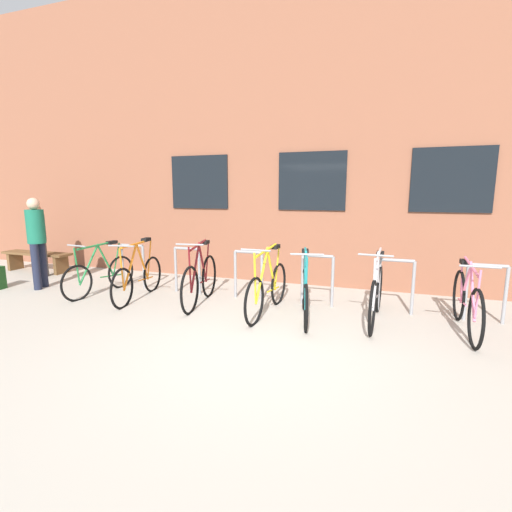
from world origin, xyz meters
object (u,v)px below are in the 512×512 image
bicycle_maroon (200,280)px  bicycle_teal (305,294)px  person_by_bench (38,236)px  person_browsing (37,237)px  bicycle_orange (138,277)px  wooden_bench (37,257)px  bicycle_yellow (268,288)px  bicycle_green (100,274)px  bicycle_pink (467,303)px  bicycle_silver (376,294)px

bicycle_maroon → bicycle_teal: (1.79, -0.14, -0.03)m
person_by_bench → person_browsing: size_ratio=0.92×
bicycle_orange → wooden_bench: size_ratio=0.97×
bicycle_orange → bicycle_teal: bearing=-1.1°
bicycle_yellow → bicycle_maroon: bearing=175.7°
bicycle_maroon → bicycle_green: bearing=-179.2°
bicycle_maroon → bicycle_orange: bicycle_maroon is taller
bicycle_yellow → person_browsing: bearing=-179.7°
bicycle_green → person_browsing: size_ratio=0.94×
bicycle_green → wooden_bench: 2.95m
bicycle_green → bicycle_pink: (5.96, 0.08, 0.04)m
bicycle_maroon → bicycle_orange: bearing=-175.9°
bicycle_teal → person_by_bench: 6.04m
bicycle_yellow → person_by_bench: 5.44m
bicycle_teal → person_browsing: size_ratio=0.92×
bicycle_orange → bicycle_green: size_ratio=1.06×
bicycle_teal → bicycle_green: bearing=178.3°
bicycle_green → person_by_bench: person_by_bench is taller
bicycle_maroon → bicycle_silver: bearing=1.5°
bicycle_pink → person_browsing: 7.36m
bicycle_orange → bicycle_yellow: bearing=-0.2°
bicycle_green → person_by_bench: size_ratio=1.02×
bicycle_green → bicycle_yellow: bearing=-1.1°
person_browsing → bicycle_maroon: bearing=1.9°
bicycle_maroon → person_browsing: 3.45m
bicycle_teal → bicycle_yellow: 0.59m
person_browsing → person_by_bench: bearing=138.6°
bicycle_teal → bicycle_yellow: bicycle_yellow is taller
bicycle_maroon → bicycle_teal: 1.80m
bicycle_green → wooden_bench: (-2.76, 1.04, -0.02)m
bicycle_silver → bicycle_green: bicycle_silver is taller
bicycle_pink → wooden_bench: 8.77m
person_by_bench → bicycle_teal: bearing=-6.8°
bicycle_teal → bicycle_yellow: size_ratio=0.90×
bicycle_yellow → person_by_bench: person_by_bench is taller
wooden_bench → bicycle_pink: bearing=-6.3°
bicycle_teal → bicycle_orange: 2.95m
person_browsing → wooden_bench: bearing=141.0°
bicycle_teal → bicycle_green: size_ratio=0.98×
bicycle_yellow → bicycle_green: bearing=178.9°
bicycle_orange → bicycle_silver: 3.95m
bicycle_yellow → person_browsing: person_browsing is taller
person_by_bench → bicycle_green: bearing=-15.7°
bicycle_teal → bicycle_silver: 1.01m
bicycle_teal → bicycle_green: (-3.82, 0.11, -0.01)m
bicycle_orange → wooden_bench: bearing=163.2°
person_browsing → bicycle_green: bearing=3.5°
bicycle_maroon → wooden_bench: (-4.79, 1.01, -0.07)m
bicycle_orange → bicycle_silver: size_ratio=0.95×
bicycle_pink → person_browsing: (-7.33, -0.16, 0.61)m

